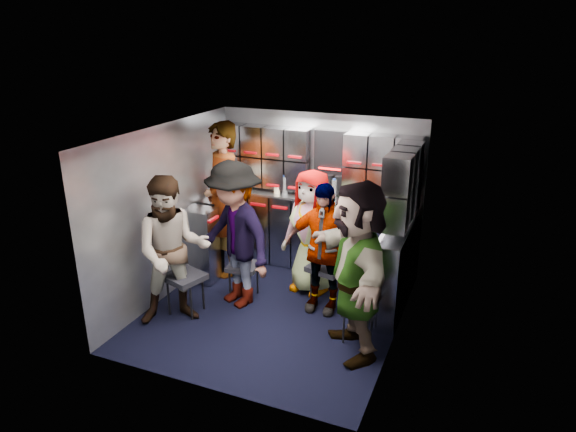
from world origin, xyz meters
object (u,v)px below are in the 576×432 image
at_px(attendant_arc_d, 323,248).
at_px(jump_seat_center, 316,255).
at_px(jump_seat_near_right, 359,311).
at_px(attendant_arc_a, 173,251).
at_px(attendant_standing, 223,200).
at_px(attendant_arc_b, 235,235).
at_px(jump_seat_mid_right, 327,270).
at_px(attendant_arc_c, 312,232).
at_px(attendant_arc_e, 356,270).
at_px(jump_seat_near_left, 185,279).
at_px(jump_seat_mid_left, 243,268).

bearing_deg(attendant_arc_d, jump_seat_center, 116.52).
distance_m(jump_seat_near_right, attendant_arc_a, 2.09).
distance_m(attendant_arc_a, attendant_arc_d, 1.66).
bearing_deg(jump_seat_near_right, attendant_standing, 156.14).
relative_size(jump_seat_center, jump_seat_near_right, 1.12).
bearing_deg(attendant_arc_b, jump_seat_mid_right, 48.76).
relative_size(jump_seat_near_right, attendant_arc_a, 0.23).
relative_size(attendant_arc_a, attendant_arc_b, 0.96).
relative_size(jump_seat_mid_right, attendant_arc_c, 0.31).
relative_size(attendant_arc_b, attendant_arc_c, 1.12).
height_order(jump_seat_mid_right, attendant_arc_b, attendant_arc_b).
relative_size(jump_seat_near_right, attendant_arc_e, 0.22).
bearing_deg(attendant_arc_e, jump_seat_near_left, -122.91).
height_order(attendant_arc_d, attendant_arc_e, attendant_arc_e).
bearing_deg(jump_seat_mid_left, attendant_arc_c, 33.85).
xyz_separation_m(attendant_arc_c, attendant_arc_e, (0.85, -1.06, 0.13)).
bearing_deg(attendant_arc_a, jump_seat_near_left, 55.41).
distance_m(jump_seat_mid_right, jump_seat_near_right, 0.88).
bearing_deg(attendant_arc_d, jump_seat_mid_right, 90.77).
bearing_deg(jump_seat_near_left, jump_seat_near_right, 5.58).
relative_size(attendant_arc_a, attendant_arc_e, 0.93).
relative_size(jump_seat_near_left, attendant_arc_a, 0.30).
bearing_deg(attendant_arc_c, attendant_arc_b, -123.41).
distance_m(jump_seat_mid_left, jump_seat_mid_right, 1.02).
height_order(jump_seat_mid_left, attendant_arc_b, attendant_arc_b).
bearing_deg(attendant_arc_a, jump_seat_mid_right, 1.41).
distance_m(jump_seat_near_right, attendant_arc_e, 0.59).
height_order(jump_seat_near_left, attendant_arc_e, attendant_arc_e).
xyz_separation_m(jump_seat_mid_right, attendant_arc_a, (-1.43, -1.04, 0.42)).
height_order(jump_seat_near_left, attendant_arc_c, attendant_arc_c).
bearing_deg(jump_seat_center, jump_seat_near_left, -132.36).
bearing_deg(attendant_arc_e, jump_seat_mid_right, -179.19).
relative_size(attendant_standing, attendant_arc_b, 1.17).
distance_m(attendant_arc_d, attendant_arc_e, 0.88).
xyz_separation_m(jump_seat_mid_right, attendant_arc_c, (-0.28, 0.22, 0.36)).
height_order(jump_seat_mid_left, attendant_arc_e, attendant_arc_e).
distance_m(jump_seat_near_left, attendant_arc_c, 1.61).
height_order(attendant_standing, attendant_arc_b, attendant_standing).
distance_m(attendant_arc_a, attendant_arc_c, 1.70).
height_order(jump_seat_near_left, attendant_arc_b, attendant_arc_b).
distance_m(jump_seat_mid_left, attendant_arc_b, 0.53).
xyz_separation_m(attendant_arc_a, attendant_arc_c, (1.15, 1.26, -0.06)).
relative_size(jump_seat_mid_right, attendant_arc_a, 0.29).
height_order(jump_seat_center, jump_seat_near_right, jump_seat_center).
bearing_deg(attendant_arc_a, jump_seat_near_right, -23.96).
bearing_deg(attendant_arc_c, attendant_arc_e, -37.50).
height_order(jump_seat_mid_right, attendant_arc_a, attendant_arc_a).
bearing_deg(attendant_arc_e, jump_seat_mid_left, -144.05).
xyz_separation_m(jump_seat_center, attendant_arc_c, (0.00, -0.18, 0.39)).
relative_size(jump_seat_mid_right, attendant_arc_e, 0.27).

